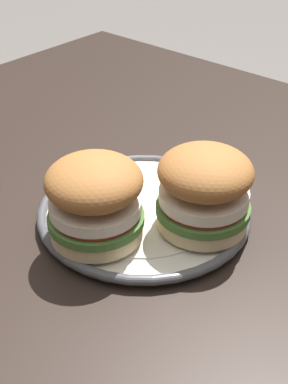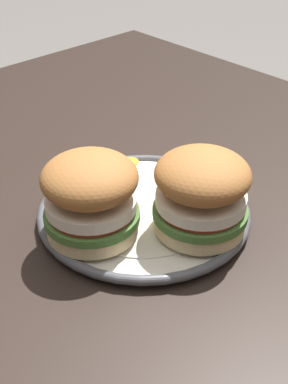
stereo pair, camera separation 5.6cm
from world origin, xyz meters
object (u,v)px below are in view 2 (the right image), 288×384
dining_table (171,272)px  sandwich_half_left (201,192)px  dinner_plate (144,212)px  sandwich_half_right (91,195)px

dining_table → sandwich_half_left: (0.06, -0.02, 0.17)m
dinner_plate → sandwich_half_left: (0.08, 0.02, 0.06)m
dining_table → sandwich_half_right: (-0.02, -0.11, 0.17)m
sandwich_half_left → sandwich_half_right: 0.13m
sandwich_half_right → sandwich_half_left: bearing=50.0°
dining_table → sandwich_half_right: bearing=-101.9°
dining_table → sandwich_half_right: sandwich_half_right is taller
dining_table → dinner_plate: (-0.02, -0.03, 0.11)m
dinner_plate → sandwich_half_left: size_ratio=1.74×
dinner_plate → sandwich_half_right: 0.10m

